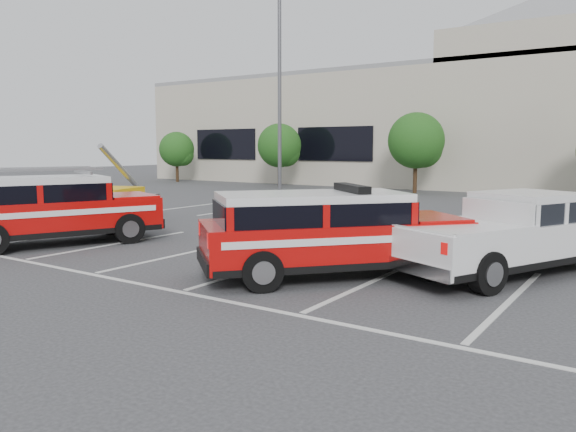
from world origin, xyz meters
name	(u,v)px	position (x,y,z in m)	size (l,w,h in m)	color
ground	(267,266)	(0.00, 0.00, 0.00)	(120.00, 120.00, 0.00)	#313134
stall_markings	(356,240)	(0.00, 4.50, 0.01)	(23.00, 15.00, 0.01)	silver
convention_building	(542,119)	(0.18, 31.86, 4.72)	(60.00, 16.99, 13.20)	#B9AC9C
tree_far_left	(178,151)	(-24.91, 22.05, 2.50)	(2.77, 2.77, 3.99)	#3F2B19
tree_left	(281,147)	(-14.91, 22.05, 2.77)	(3.07, 3.07, 4.42)	#3F2B19
tree_mid_left	(418,143)	(-4.91, 22.05, 3.04)	(3.37, 3.37, 4.85)	#3F2B19
light_pole_left	(280,96)	(-8.00, 12.00, 5.19)	(0.90, 0.60, 10.24)	#59595E
fire_chief_suv	(330,239)	(1.72, -0.07, 0.81)	(5.24, 5.55, 1.97)	#AF0908
white_pickup	(513,242)	(4.91, 2.39, 0.71)	(4.26, 6.08, 1.77)	silver
ladder_suv	(52,214)	(-6.84, -1.03, 0.88)	(4.21, 5.97, 2.19)	#AF0908
utility_rig	(111,207)	(-9.27, 2.94, 0.58)	(3.03, 3.88, 2.90)	#59595E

